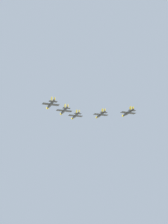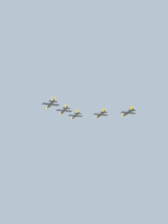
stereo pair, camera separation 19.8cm
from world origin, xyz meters
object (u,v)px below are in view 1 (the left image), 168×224
object	(u,v)px
jet_lead	(75,116)
jet_right_outer	(128,113)
jet_left_outer	(50,104)
jet_right_wingman	(100,115)
jet_left_wingman	(64,111)

from	to	relation	value
jet_lead	jet_right_outer	xyz separation A→B (m)	(-14.50, 36.62, -3.96)
jet_lead	jet_left_outer	size ratio (longest dim) A/B	0.98
jet_lead	jet_right_wingman	xyz separation A→B (m)	(-7.25, 18.31, -2.18)
jet_lead	jet_left_outer	world-z (taller)	jet_lead
jet_right_wingman	jet_left_outer	xyz separation A→B (m)	(41.06, 1.90, -1.95)
jet_right_outer	jet_lead	bearing A→B (deg)	39.92
jet_lead	jet_left_wingman	world-z (taller)	jet_lead
jet_left_outer	jet_right_outer	distance (m)	51.02
jet_left_wingman	jet_left_outer	xyz separation A→B (m)	(16.90, 10.11, -1.93)
jet_lead	jet_left_wingman	size ratio (longest dim) A/B	0.99
jet_right_wingman	jet_left_wingman	bearing A→B (deg)	89.73
jet_left_wingman	jet_right_wingman	bearing A→B (deg)	-89.17
jet_left_outer	jet_right_outer	world-z (taller)	jet_right_outer
jet_left_wingman	jet_left_outer	bearing A→B (deg)	140.47
jet_right_outer	jet_left_wingman	bearing A→B (deg)	68.14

